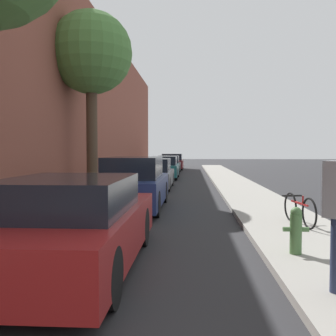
% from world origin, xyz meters
% --- Properties ---
extents(ground_plane, '(120.00, 120.00, 0.00)m').
position_xyz_m(ground_plane, '(0.00, 16.00, 0.00)').
color(ground_plane, '#28282B').
extents(sidewalk_left, '(2.00, 52.00, 0.12)m').
position_xyz_m(sidewalk_left, '(-2.90, 16.00, 0.06)').
color(sidewalk_left, gray).
rests_on(sidewalk_left, ground).
extents(sidewalk_right, '(2.00, 52.00, 0.12)m').
position_xyz_m(sidewalk_right, '(2.90, 16.00, 0.06)').
color(sidewalk_right, gray).
rests_on(sidewalk_right, ground).
extents(building_facade_left, '(0.70, 52.00, 8.57)m').
position_xyz_m(building_facade_left, '(-4.25, 16.00, 4.28)').
color(building_facade_left, brown).
rests_on(building_facade_left, ground).
extents(parked_car_red, '(1.82, 4.35, 1.32)m').
position_xyz_m(parked_car_red, '(-0.89, 6.17, 0.64)').
color(parked_car_red, black).
rests_on(parked_car_red, ground).
extents(parked_car_navy, '(1.68, 4.45, 1.50)m').
position_xyz_m(parked_car_navy, '(-0.84, 11.75, 0.71)').
color(parked_car_navy, black).
rests_on(parked_car_navy, ground).
extents(parked_car_grey, '(1.75, 4.49, 1.33)m').
position_xyz_m(parked_car_grey, '(-0.95, 17.73, 0.63)').
color(parked_car_grey, black).
rests_on(parked_car_grey, ground).
extents(parked_car_teal, '(1.69, 4.32, 1.34)m').
position_xyz_m(parked_car_teal, '(-0.83, 23.60, 0.65)').
color(parked_car_teal, black).
rests_on(parked_car_teal, ground).
extents(parked_car_black, '(1.71, 4.36, 1.30)m').
position_xyz_m(parked_car_black, '(-0.91, 29.45, 0.62)').
color(parked_car_black, black).
rests_on(parked_car_black, ground).
extents(parked_car_maroon, '(1.90, 4.05, 1.39)m').
position_xyz_m(parked_car_maroon, '(-0.89, 34.30, 0.66)').
color(parked_car_maroon, black).
rests_on(parked_car_maroon, ground).
extents(street_tree_far, '(3.09, 3.09, 6.78)m').
position_xyz_m(street_tree_far, '(-2.96, 15.13, 5.28)').
color(street_tree_far, '#4C3A2B').
rests_on(street_tree_far, sidewalk_left).
extents(fire_hydrant, '(0.38, 0.18, 0.72)m').
position_xyz_m(fire_hydrant, '(2.38, 6.74, 0.49)').
color(fire_hydrant, '#47703D').
rests_on(fire_hydrant, sidewalk_right).
extents(bicycle, '(0.44, 1.55, 0.64)m').
position_xyz_m(bicycle, '(3.07, 9.04, 0.45)').
color(bicycle, black).
rests_on(bicycle, sidewalk_right).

